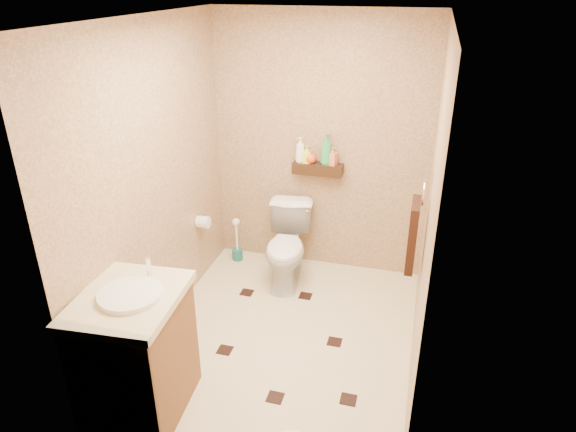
% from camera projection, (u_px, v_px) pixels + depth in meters
% --- Properties ---
extents(ground, '(2.50, 2.50, 0.00)m').
position_uv_depth(ground, '(283.00, 337.00, 4.11)').
color(ground, beige).
rests_on(ground, ground).
extents(wall_back, '(2.00, 0.04, 2.40)m').
position_uv_depth(wall_back, '(320.00, 147.00, 4.69)').
color(wall_back, tan).
rests_on(wall_back, ground).
extents(wall_front, '(2.00, 0.04, 2.40)m').
position_uv_depth(wall_front, '(213.00, 298.00, 2.51)').
color(wall_front, tan).
rests_on(wall_front, ground).
extents(wall_left, '(0.04, 2.50, 2.40)m').
position_uv_depth(wall_left, '(154.00, 186.00, 3.84)').
color(wall_left, tan).
rests_on(wall_left, ground).
extents(wall_right, '(0.04, 2.50, 2.40)m').
position_uv_depth(wall_right, '(429.00, 216.00, 3.36)').
color(wall_right, tan).
rests_on(wall_right, ground).
extents(ceiling, '(2.00, 2.50, 0.02)m').
position_uv_depth(ceiling, '(282.00, 17.00, 3.09)').
color(ceiling, silver).
rests_on(ceiling, wall_back).
extents(wall_shelf, '(0.46, 0.14, 0.10)m').
position_uv_depth(wall_shelf, '(318.00, 169.00, 4.70)').
color(wall_shelf, '#371E0F').
rests_on(wall_shelf, wall_back).
extents(floor_accents, '(1.22, 1.36, 0.01)m').
position_uv_depth(floor_accents, '(288.00, 341.00, 4.06)').
color(floor_accents, black).
rests_on(floor_accents, ground).
extents(toilet, '(0.49, 0.75, 0.72)m').
position_uv_depth(toilet, '(287.00, 246.00, 4.73)').
color(toilet, white).
rests_on(toilet, ground).
extents(vanity, '(0.65, 0.77, 1.02)m').
position_uv_depth(vanity, '(137.00, 353.00, 3.26)').
color(vanity, brown).
rests_on(vanity, ground).
extents(toilet_brush, '(0.11, 0.11, 0.46)m').
position_uv_depth(toilet_brush, '(237.00, 245.00, 5.17)').
color(toilet_brush, '#196460').
rests_on(toilet_brush, ground).
extents(towel_ring, '(0.12, 0.30, 0.76)m').
position_uv_depth(towel_ring, '(414.00, 232.00, 3.71)').
color(towel_ring, silver).
rests_on(towel_ring, wall_right).
extents(toilet_paper, '(0.12, 0.11, 0.12)m').
position_uv_depth(toilet_paper, '(203.00, 222.00, 4.65)').
color(toilet_paper, white).
rests_on(toilet_paper, wall_left).
extents(bottle_a, '(0.13, 0.13, 0.23)m').
position_uv_depth(bottle_a, '(300.00, 150.00, 4.67)').
color(bottle_a, white).
rests_on(bottle_a, wall_shelf).
extents(bottle_b, '(0.08, 0.08, 0.16)m').
position_uv_depth(bottle_b, '(307.00, 154.00, 4.67)').
color(bottle_b, '#EBFF35').
rests_on(bottle_b, wall_shelf).
extents(bottle_c, '(0.10, 0.10, 0.13)m').
position_uv_depth(bottle_c, '(311.00, 156.00, 4.66)').
color(bottle_c, '#F6471C').
rests_on(bottle_c, wall_shelf).
extents(bottle_d, '(0.14, 0.14, 0.28)m').
position_uv_depth(bottle_d, '(326.00, 149.00, 4.60)').
color(bottle_d, green).
rests_on(bottle_d, wall_shelf).
extents(bottle_e, '(0.09, 0.09, 0.17)m').
position_uv_depth(bottle_e, '(332.00, 156.00, 4.61)').
color(bottle_e, '#E4744C').
rests_on(bottle_e, wall_shelf).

